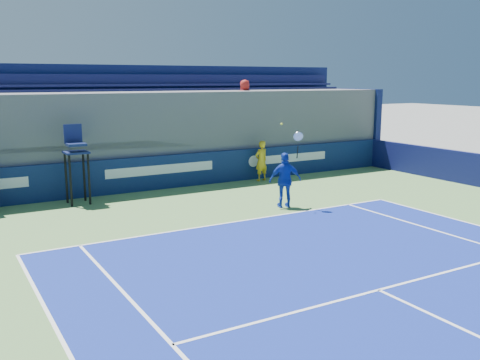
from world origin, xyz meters
TOP-DOWN VIEW (x-y plane):
  - ball_person at (3.91, 16.61)m, footprint 0.61×0.46m
  - back_hoarding at (0.00, 17.10)m, footprint 20.40×0.21m
  - umpire_chair at (-3.08, 16.28)m, footprint 0.71×0.71m
  - tennis_player at (2.23, 12.62)m, footprint 1.06×0.73m
  - stadium_seating at (-0.01, 19.15)m, footprint 21.00×4.05m

SIDE VIEW (x-z plane):
  - back_hoarding at x=0.00m, z-range 0.00..1.20m
  - ball_person at x=3.91m, z-range 0.01..1.55m
  - tennis_player at x=2.23m, z-range -0.43..2.14m
  - umpire_chair at x=-3.08m, z-range 0.29..2.77m
  - stadium_seating at x=-0.01m, z-range -0.37..4.03m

